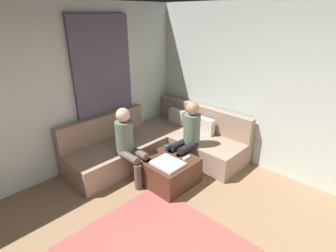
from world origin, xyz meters
TOP-DOWN VIEW (x-y plane):
  - wall_back at (0.00, 2.94)m, footprint 6.00×0.12m
  - wall_left at (-2.94, 0.00)m, footprint 0.12×6.00m
  - curtain_panel at (-2.84, 1.30)m, footprint 0.06×1.10m
  - sectional_couch at (-2.08, 1.88)m, footprint 2.10×2.55m
  - ottoman at (-1.41, 1.41)m, footprint 0.76×0.76m
  - folded_blanket at (-1.31, 1.29)m, footprint 0.44×0.36m
  - coffee_mug at (-1.63, 1.59)m, footprint 0.08×0.08m
  - game_remote at (-1.23, 1.63)m, footprint 0.05×0.15m
  - person_on_couch_back at (-1.46, 1.93)m, footprint 0.30×0.60m
  - person_on_couch_side at (-1.93, 1.06)m, footprint 0.60×0.30m

SIDE VIEW (x-z plane):
  - ottoman at x=-1.41m, z-range 0.00..0.42m
  - sectional_couch at x=-2.08m, z-range -0.15..0.72m
  - game_remote at x=-1.23m, z-range 0.42..0.44m
  - folded_blanket at x=-1.31m, z-range 0.42..0.46m
  - coffee_mug at x=-1.63m, z-range 0.42..0.52m
  - person_on_couch_back at x=-1.46m, z-range 0.06..1.26m
  - person_on_couch_side at x=-1.93m, z-range 0.06..1.26m
  - curtain_panel at x=-2.84m, z-range 0.00..2.50m
  - wall_back at x=0.00m, z-range 0.00..2.70m
  - wall_left at x=-2.94m, z-range 0.00..2.70m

